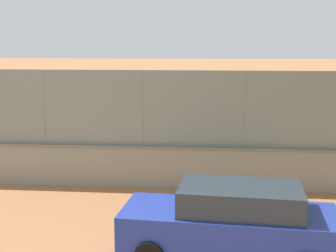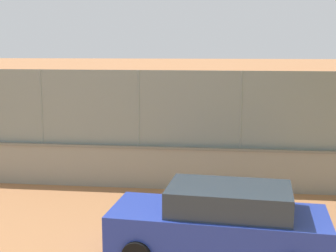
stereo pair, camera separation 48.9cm
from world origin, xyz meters
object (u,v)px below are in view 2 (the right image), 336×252
object	(u,v)px
player_near_wall_returning	(82,111)
parked_car_blue	(221,221)
sports_ball	(329,137)
player_foreground_swinging	(309,135)
spare_ball_by_wall	(45,175)

from	to	relation	value
player_near_wall_returning	parked_car_blue	distance (m)	16.88
parked_car_blue	sports_ball	bearing A→B (deg)	-116.56
parked_car_blue	player_near_wall_returning	bearing A→B (deg)	-64.52
sports_ball	player_foreground_swinging	bearing A→B (deg)	-66.18
player_foreground_swinging	spare_ball_by_wall	distance (m)	10.39
spare_ball_by_wall	player_near_wall_returning	bearing A→B (deg)	-81.92
player_foreground_swinging	player_near_wall_returning	distance (m)	12.32
player_foreground_swinging	parked_car_blue	distance (m)	10.28
spare_ball_by_wall	parked_car_blue	distance (m)	8.24
player_foreground_swinging	spare_ball_by_wall	world-z (taller)	player_foreground_swinging
player_near_wall_returning	spare_ball_by_wall	distance (m)	9.68
player_near_wall_returning	player_foreground_swinging	bearing A→B (deg)	152.72
sports_ball	spare_ball_by_wall	size ratio (longest dim) A/B	1.09
sports_ball	parked_car_blue	size ratio (longest dim) A/B	0.04
player_foreground_swinging	parked_car_blue	xyz separation A→B (m)	(3.69, 9.59, -0.10)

